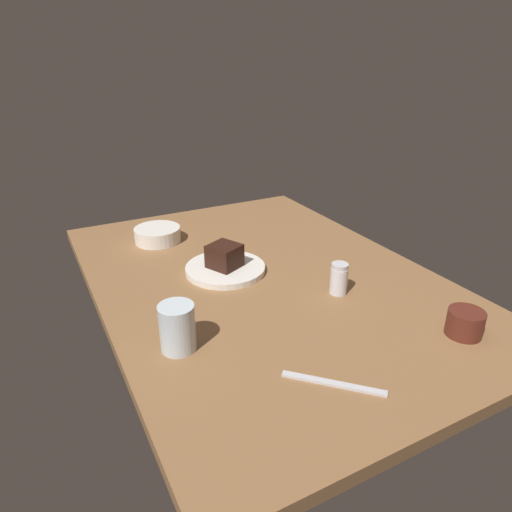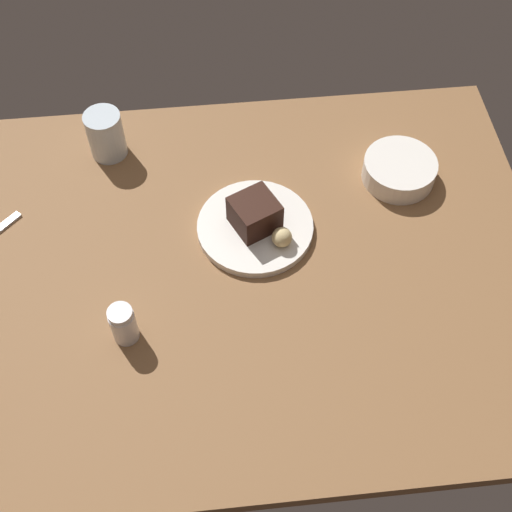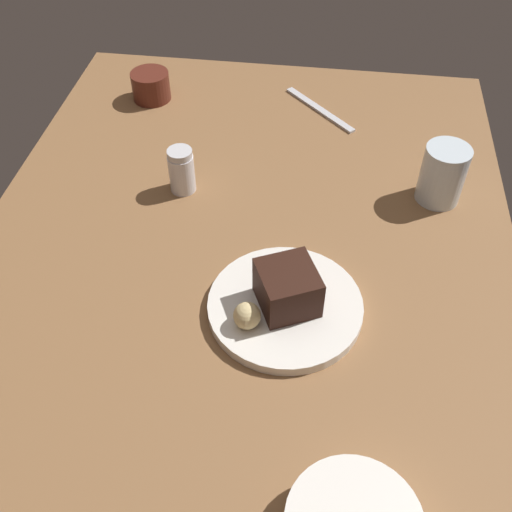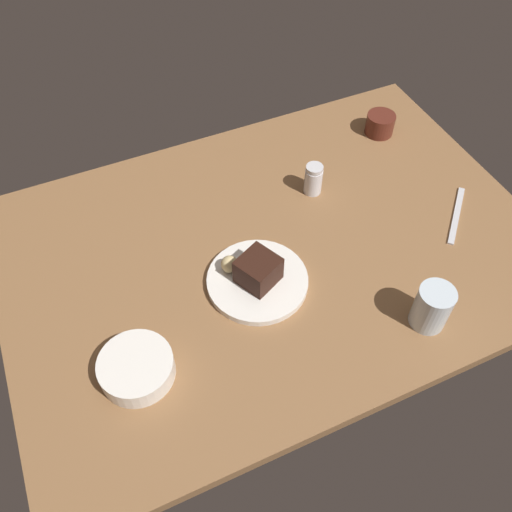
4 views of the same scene
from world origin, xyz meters
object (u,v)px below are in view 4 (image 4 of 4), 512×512
object	(u,v)px
dessert_plate	(257,281)
water_glass	(432,307)
side_bowl	(137,368)
chocolate_cake_slice	(258,270)
coffee_cup	(380,124)
bread_roll	(230,264)
butter_knife	(456,215)
salt_shaker	(313,179)

from	to	relation	value
dessert_plate	water_glass	xyz separation A→B (cm)	(-27.36, 22.64, 4.15)
side_bowl	chocolate_cake_slice	bearing A→B (deg)	-161.60
dessert_plate	side_bowl	xyz separation A→B (cm)	(29.29, 9.95, 1.43)
water_glass	coffee_cup	bearing A→B (deg)	-113.02
chocolate_cake_slice	water_glass	distance (cm)	35.34
bread_roll	butter_knife	bearing A→B (deg)	173.57
butter_knife	salt_shaker	bearing A→B (deg)	96.78
butter_knife	bread_roll	bearing A→B (deg)	128.60
dessert_plate	butter_knife	size ratio (longest dim) A/B	1.14
chocolate_cake_slice	water_glass	world-z (taller)	water_glass
coffee_cup	butter_knife	world-z (taller)	coffee_cup
salt_shaker	side_bowl	size ratio (longest dim) A/B	0.56
bread_roll	water_glass	size ratio (longest dim) A/B	0.37
coffee_cup	butter_knife	xyz separation A→B (cm)	(-0.17, 33.91, -2.57)
water_glass	coffee_cup	xyz separation A→B (cm)	(-23.38, -55.01, -2.13)
salt_shaker	bread_roll	bearing A→B (deg)	28.35
dessert_plate	butter_knife	bearing A→B (deg)	178.26
water_glass	side_bowl	world-z (taller)	water_glass
chocolate_cake_slice	salt_shaker	bearing A→B (deg)	-139.78
bread_roll	side_bowl	bearing A→B (deg)	30.40
dessert_plate	side_bowl	bearing A→B (deg)	18.76
dessert_plate	salt_shaker	size ratio (longest dim) A/B	2.72
dessert_plate	salt_shaker	xyz separation A→B (cm)	(-23.77, -19.86, 3.13)
bread_roll	coffee_cup	bearing A→B (deg)	-153.32
dessert_plate	chocolate_cake_slice	xyz separation A→B (cm)	(-0.07, 0.18, 3.91)
bread_roll	water_glass	distance (cm)	41.88
water_glass	salt_shaker	bearing A→B (deg)	-85.17
dessert_plate	chocolate_cake_slice	world-z (taller)	chocolate_cake_slice
side_bowl	coffee_cup	distance (cm)	90.52
salt_shaker	butter_knife	size ratio (longest dim) A/B	0.42
chocolate_cake_slice	salt_shaker	world-z (taller)	salt_shaker
salt_shaker	coffee_cup	world-z (taller)	salt_shaker
dessert_plate	coffee_cup	distance (cm)	60.22
butter_knife	chocolate_cake_slice	bearing A→B (deg)	133.49
butter_knife	dessert_plate	bearing A→B (deg)	133.29
water_glass	butter_knife	size ratio (longest dim) A/B	0.52
dessert_plate	salt_shaker	world-z (taller)	salt_shaker
bread_roll	salt_shaker	bearing A→B (deg)	-151.65
chocolate_cake_slice	water_glass	xyz separation A→B (cm)	(-27.29, 22.46, 0.25)
dessert_plate	water_glass	distance (cm)	35.75
side_bowl	butter_knife	xyz separation A→B (cm)	(-80.20, -8.40, -1.98)
bread_roll	butter_knife	xyz separation A→B (cm)	(-55.27, 6.22, -3.20)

